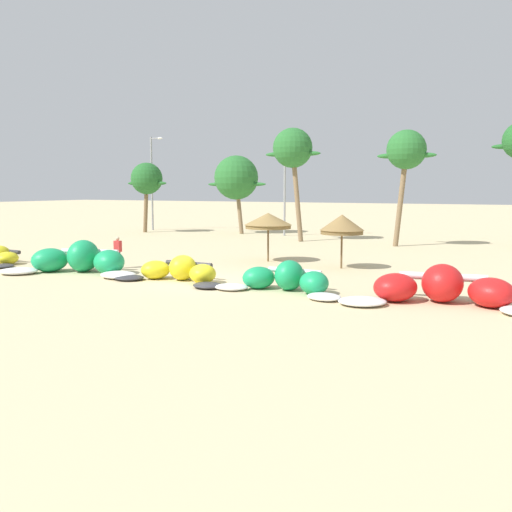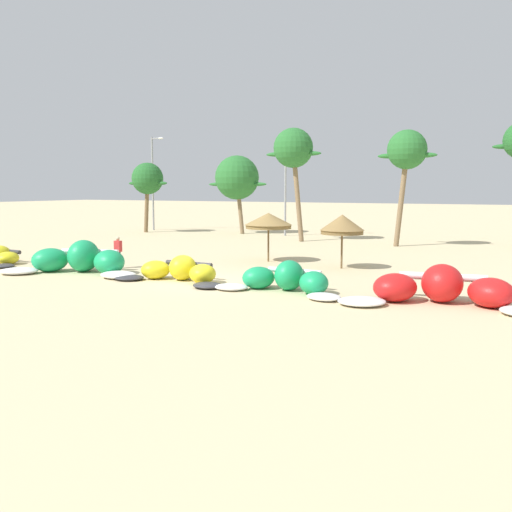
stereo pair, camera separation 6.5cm
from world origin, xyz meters
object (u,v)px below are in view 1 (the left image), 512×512
kite_right_of_center (442,289)px  lamppost_west_center (286,181)px  beach_umbrella_middle (342,224)px  kite_left (79,261)px  kite_center (286,280)px  palm_leftmost (147,179)px  palm_left_of_gap (293,150)px  palm_center_left (406,152)px  palm_left (236,178)px  person_near_kites (118,252)px  beach_umbrella_near_van (268,221)px  lamppost_west (153,179)px  kite_left_of_center (179,271)px

kite_right_of_center → lamppost_west_center: bearing=124.7°
kite_right_of_center → beach_umbrella_middle: 9.37m
kite_left → kite_center: size_ratio=1.26×
palm_leftmost → beach_umbrella_middle: bearing=-31.9°
palm_leftmost → kite_right_of_center: bearing=-36.3°
palm_left_of_gap → palm_center_left: palm_left_of_gap is taller
palm_leftmost → palm_left: bearing=17.6°
kite_center → palm_left: bearing=122.7°
kite_left → person_near_kites: 2.16m
palm_left_of_gap → person_near_kites: bearing=-96.1°
person_near_kites → lamppost_west_center: 22.42m
beach_umbrella_near_van → palm_left_of_gap: bearing=107.2°
person_near_kites → palm_center_left: bearing=59.1°
lamppost_west → lamppost_west_center: (14.18, -0.28, -0.34)m
palm_leftmost → palm_left_of_gap: (15.25, -1.89, 2.10)m
kite_left_of_center → palm_center_left: size_ratio=0.72×
kite_left_of_center → palm_left: (-10.44, 24.17, 4.51)m
kite_left → lamppost_west_center: bearing=89.7°
kite_center → kite_right_of_center: bearing=2.1°
beach_umbrella_near_van → beach_umbrella_middle: (4.51, -0.80, -0.03)m
palm_left_of_gap → lamppost_west_center: size_ratio=1.05×
kite_left_of_center → palm_leftmost: bearing=130.3°
palm_left → lamppost_west: size_ratio=0.78×
palm_left → palm_center_left: palm_center_left is taller
person_near_kites → lamppost_west_center: bearing=91.3°
palm_center_left → kite_left_of_center: bearing=-105.7°
kite_center → palm_left: palm_left is taller
kite_center → beach_umbrella_middle: bearing=90.9°
kite_left → palm_left: size_ratio=1.03×
palm_left → palm_left_of_gap: 8.77m
kite_right_of_center → lamppost_west: (-30.78, 24.24, 4.42)m
kite_left_of_center → palm_left_of_gap: bearing=99.0°
kite_center → beach_umbrella_near_van: beach_umbrella_near_van is taller
beach_umbrella_near_van → kite_left: bearing=-127.9°
kite_center → palm_center_left: (0.28, 19.57, 6.05)m
palm_left → palm_leftmost: bearing=-162.4°
kite_left → palm_left: bearing=101.1°
kite_left_of_center → lamppost_west: (-19.70, 24.30, 4.51)m
beach_umbrella_near_van → palm_leftmost: size_ratio=0.42×
kite_center → palm_center_left: size_ratio=0.71×
kite_right_of_center → beach_umbrella_near_van: 13.20m
kite_center → palm_center_left: palm_center_left is taller
kite_left → lamppost_west_center: lamppost_west_center is taller
kite_center → beach_umbrella_near_van: 9.42m
person_near_kites → lamppost_west_center: size_ratio=0.20×
palm_left → kite_right_of_center: bearing=-48.2°
person_near_kites → palm_leftmost: palm_leftmost is taller
beach_umbrella_near_van → person_near_kites: (-5.59, -5.93, -1.44)m
kite_left_of_center → palm_center_left: bearing=74.3°
beach_umbrella_near_van → person_near_kites: size_ratio=1.66×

